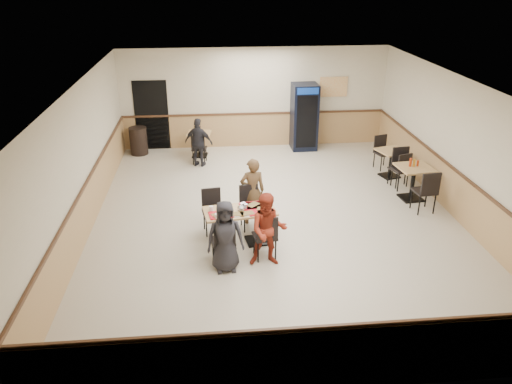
{
  "coord_description": "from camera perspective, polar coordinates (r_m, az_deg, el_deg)",
  "views": [
    {
      "loc": [
        -1.38,
        -9.8,
        5.1
      ],
      "look_at": [
        -0.48,
        -0.5,
        0.88
      ],
      "focal_mm": 35.0,
      "sensor_mm": 36.0,
      "label": 1
    }
  ],
  "objects": [
    {
      "name": "side_table_far_chair_north",
      "position": [
        14.15,
        14.37,
        4.4
      ],
      "size": [
        0.54,
        0.54,
        0.93
      ],
      "primitive_type": null,
      "rotation": [
        0.0,
        0.0,
        0.29
      ],
      "color": "black",
      "rests_on": "ground"
    },
    {
      "name": "main_table",
      "position": [
        9.9,
        -1.82,
        -3.39
      ],
      "size": [
        1.48,
        0.89,
        0.75
      ],
      "rotation": [
        0.0,
        0.0,
        0.14
      ],
      "color": "black",
      "rests_on": "ground"
    },
    {
      "name": "trash_bin",
      "position": [
        15.24,
        -13.28,
        5.71
      ],
      "size": [
        0.52,
        0.52,
        0.81
      ],
      "primitive_type": "cylinder",
      "color": "black",
      "rests_on": "ground"
    },
    {
      "name": "diner_woman_left",
      "position": [
        9.01,
        -3.54,
        -5.1
      ],
      "size": [
        0.7,
        0.49,
        1.37
      ],
      "primitive_type": "imported",
      "rotation": [
        0.0,
        0.0,
        0.08
      ],
      "color": "black",
      "rests_on": "ground"
    },
    {
      "name": "diner_woman_right",
      "position": [
        9.14,
        1.41,
        -4.36
      ],
      "size": [
        0.73,
        0.58,
        1.43
      ],
      "primitive_type": "imported",
      "rotation": [
        0.0,
        0.0,
        -0.05
      ],
      "color": "maroon",
      "rests_on": "ground"
    },
    {
      "name": "side_table_near",
      "position": [
        12.39,
        17.54,
        1.56
      ],
      "size": [
        0.84,
        0.84,
        0.82
      ],
      "rotation": [
        0.0,
        0.0,
        0.1
      ],
      "color": "black",
      "rests_on": "ground"
    },
    {
      "name": "diner_man_opposite",
      "position": [
        10.63,
        -0.4,
        0.09
      ],
      "size": [
        0.57,
        0.4,
        1.48
      ],
      "primitive_type": "imported",
      "rotation": [
        0.0,
        0.0,
        3.24
      ],
      "color": "brown",
      "rests_on": "ground"
    },
    {
      "name": "side_table_near_chair_south",
      "position": [
        11.85,
        18.69,
        0.22
      ],
      "size": [
        0.53,
        0.53,
        1.04
      ],
      "primitive_type": null,
      "rotation": [
        0.0,
        0.0,
        3.24
      ],
      "color": "black",
      "rests_on": "ground"
    },
    {
      "name": "side_table_far_chair_south",
      "position": [
        13.12,
        16.02,
        2.64
      ],
      "size": [
        0.54,
        0.54,
        0.93
      ],
      "primitive_type": null,
      "rotation": [
        0.0,
        0.0,
        3.43
      ],
      "color": "black",
      "rests_on": "ground"
    },
    {
      "name": "ground",
      "position": [
        11.13,
        2.24,
        -2.99
      ],
      "size": [
        10.0,
        10.0,
        0.0
      ],
      "primitive_type": "plane",
      "color": "beige",
      "rests_on": "ground"
    },
    {
      "name": "pepsi_cooler",
      "position": [
        15.23,
        5.53,
        8.54
      ],
      "size": [
        0.77,
        0.77,
        1.98
      ],
      "rotation": [
        0.0,
        0.0,
        0.02
      ],
      "color": "black",
      "rests_on": "ground"
    },
    {
      "name": "lone_diner",
      "position": [
        13.92,
        -6.56,
        5.63
      ],
      "size": [
        0.87,
        0.6,
        1.37
      ],
      "primitive_type": "imported",
      "rotation": [
        0.0,
        0.0,
        2.78
      ],
      "color": "black",
      "rests_on": "ground"
    },
    {
      "name": "back_table_chair_lone",
      "position": [
        14.22,
        -6.5,
        5.05
      ],
      "size": [
        0.47,
        0.47,
        0.9
      ],
      "primitive_type": null,
      "rotation": [
        0.0,
        0.0,
        3.0
      ],
      "color": "black",
      "rests_on": "ground"
    },
    {
      "name": "room_shell",
      "position": [
        13.52,
        8.35,
        4.5
      ],
      "size": [
        10.0,
        10.0,
        10.0
      ],
      "color": "silver",
      "rests_on": "ground"
    },
    {
      "name": "condiment_caddy",
      "position": [
        12.29,
        17.54,
        3.21
      ],
      "size": [
        0.23,
        0.06,
        0.2
      ],
      "color": "#A72D0B",
      "rests_on": "side_table_near"
    },
    {
      "name": "back_table",
      "position": [
        14.75,
        -6.49,
        5.85
      ],
      "size": [
        0.75,
        0.75,
        0.71
      ],
      "rotation": [
        0.0,
        0.0,
        -0.14
      ],
      "color": "black",
      "rests_on": "ground"
    },
    {
      "name": "main_chairs",
      "position": [
        9.9,
        -2.11,
        -3.55
      ],
      "size": [
        1.46,
        1.8,
        0.95
      ],
      "rotation": [
        0.0,
        0.0,
        0.14
      ],
      "color": "black",
      "rests_on": "ground"
    },
    {
      "name": "side_table_far",
      "position": [
        13.62,
        15.18,
        3.65
      ],
      "size": [
        0.86,
        0.86,
        0.74
      ],
      "rotation": [
        0.0,
        0.0,
        0.29
      ],
      "color": "black",
      "rests_on": "ground"
    },
    {
      "name": "side_table_near_chair_north",
      "position": [
        12.96,
        16.47,
        2.58
      ],
      "size": [
        0.53,
        0.53,
        1.04
      ],
      "primitive_type": null,
      "rotation": [
        0.0,
        0.0,
        0.1
      ],
      "color": "black",
      "rests_on": "ground"
    },
    {
      "name": "tabletop_clutter",
      "position": [
        9.75,
        -1.64,
        -2.06
      ],
      "size": [
        1.24,
        0.84,
        0.12
      ],
      "rotation": [
        0.0,
        0.0,
        0.14
      ],
      "color": "red",
      "rests_on": "main_table"
    }
  ]
}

